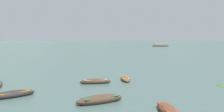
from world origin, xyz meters
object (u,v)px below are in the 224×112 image
Objects in this scene: rowboat_10 at (100,100)px; rowboat_2 at (12,95)px; rowboat_5 at (167,110)px; rowboat_9 at (125,79)px; rowboat_8 at (95,81)px; ferry_0 at (160,46)px.

rowboat_2 is at bearing 166.75° from rowboat_10.
rowboat_5 is at bearing -28.61° from rowboat_10.
rowboat_5 reaches higher than rowboat_9.
rowboat_8 is at bearing 96.31° from rowboat_10.
rowboat_8 is 0.32× the size of ferry_0.
rowboat_2 is 1.07× the size of rowboat_5.
rowboat_8 reaches higher than rowboat_9.
rowboat_5 is 141.24m from ferry_0.
rowboat_2 is 8.31m from rowboat_8.
ferry_0 reaches higher than rowboat_10.
rowboat_10 reaches higher than rowboat_5.
rowboat_8 is at bearing 117.47° from rowboat_5.
rowboat_10 is (-2.29, -9.36, 0.06)m from rowboat_9.
rowboat_10 is at bearing -13.25° from rowboat_2.
rowboat_8 is (5.99, 5.77, -0.01)m from rowboat_2.
ferry_0 is at bearing 75.92° from rowboat_8.
rowboat_5 is at bearing -19.49° from rowboat_2.
rowboat_8 is at bearing -104.08° from ferry_0.
ferry_0 is at bearing 78.85° from rowboat_5.
rowboat_5 is 0.88× the size of rowboat_9.
rowboat_9 is 0.35× the size of ferry_0.
rowboat_9 is (9.10, 7.76, -0.04)m from rowboat_2.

